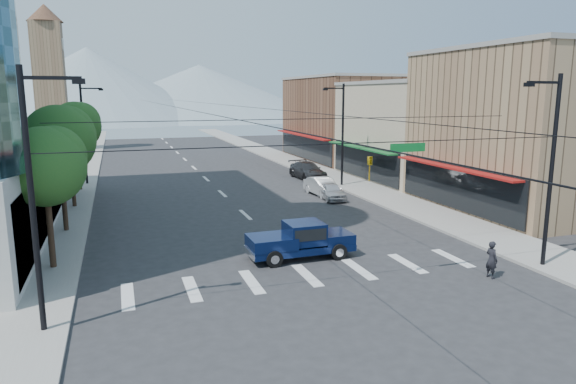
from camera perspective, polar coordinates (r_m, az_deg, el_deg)
name	(u,v)px	position (r m, az deg, el deg)	size (l,w,h in m)	color
ground	(324,286)	(22.36, 4.00, -10.42)	(160.00, 160.00, 0.00)	#28282B
sidewalk_left	(80,170)	(59.90, -22.12, 2.32)	(4.00, 120.00, 0.15)	gray
sidewalk_right	(290,161)	(63.05, 0.20, 3.50)	(4.00, 120.00, 0.15)	gray
shop_near	(531,131)	(40.60, 25.42, 6.11)	(12.00, 14.00, 11.00)	#8C6B4C
shop_mid	(421,132)	(51.66, 14.54, 6.48)	(12.00, 14.00, 9.00)	tan
shop_far	(350,119)	(65.61, 6.90, 8.03)	(12.00, 18.00, 10.00)	brown
clock_tower	(50,76)	(81.71, -24.97, 11.61)	(4.80, 4.80, 20.40)	#8C6B4C
mountain_left	(89,85)	(169.40, -21.26, 11.07)	(80.00, 80.00, 22.00)	gray
mountain_right	(200,92)	(181.42, -9.78, 10.93)	(90.00, 90.00, 18.00)	gray
tree_near	(48,164)	(25.69, -25.13, 2.86)	(3.65, 3.64, 6.71)	black
tree_midnear	(61,138)	(32.57, -23.87, 5.50)	(4.09, 4.09, 7.52)	black
tree_midfar	(71,139)	(39.57, -22.92, 5.47)	(3.65, 3.64, 6.71)	black
tree_far	(77,125)	(46.49, -22.36, 6.92)	(4.09, 4.09, 7.52)	black
signal_rig	(340,183)	(20.30, 5.75, 0.99)	(21.80, 0.20, 9.00)	black
lamp_pole_nw	(85,130)	(49.40, -21.63, 6.40)	(2.00, 0.25, 9.00)	black
lamp_pole_ne	(341,131)	(45.39, 5.95, 6.77)	(2.00, 0.25, 9.00)	black
pickup_truck	(300,240)	(25.72, 1.36, -5.31)	(5.42, 2.18, 1.82)	#071338
pedestrian	(492,260)	(24.75, 21.69, -6.99)	(0.62, 0.41, 1.70)	black
parked_car_near	(331,191)	(40.14, 4.79, 0.11)	(1.56, 3.88, 1.32)	#B3B3B8
parked_car_mid	(323,187)	(41.66, 3.88, 0.61)	(1.55, 4.44, 1.46)	silver
parked_car_far	(308,171)	(49.89, 2.19, 2.40)	(2.25, 5.53, 1.60)	#2C2B2E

